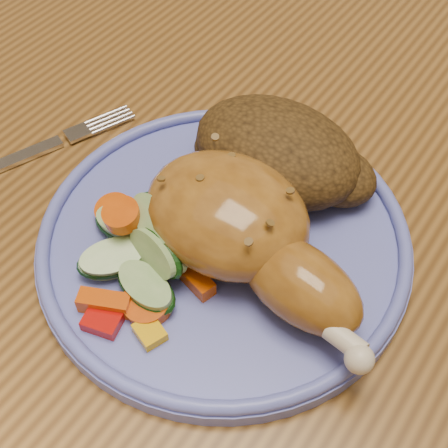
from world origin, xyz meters
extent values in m
cube|color=brown|center=(0.00, 0.00, 0.73)|extent=(0.90, 1.40, 0.04)
cube|color=brown|center=(-0.39, 0.64, 0.35)|extent=(0.06, 0.06, 0.71)
cylinder|color=#4C2D16|center=(-0.18, 0.37, 0.21)|extent=(0.04, 0.04, 0.41)
cylinder|color=#4C2D16|center=(-0.18, 0.73, 0.21)|extent=(0.04, 0.04, 0.41)
cylinder|color=#5961BC|center=(-0.01, -0.09, 0.76)|extent=(0.27, 0.27, 0.01)
torus|color=#5961BC|center=(-0.01, -0.09, 0.77)|extent=(0.27, 0.27, 0.01)
ellipsoid|color=#9C6320|center=(-0.01, -0.09, 0.79)|extent=(0.12, 0.10, 0.06)
ellipsoid|color=#9C6320|center=(0.06, -0.11, 0.79)|extent=(0.10, 0.06, 0.05)
sphere|color=beige|center=(0.11, -0.13, 0.79)|extent=(0.02, 0.02, 0.02)
ellipsoid|color=#442D11|center=(-0.02, -0.02, 0.79)|extent=(0.13, 0.10, 0.06)
ellipsoid|color=#442D11|center=(0.03, -0.01, 0.78)|extent=(0.07, 0.05, 0.04)
ellipsoid|color=#442D11|center=(-0.06, -0.03, 0.77)|extent=(0.06, 0.05, 0.03)
cube|color=#A50A05|center=(-0.04, -0.20, 0.77)|extent=(0.03, 0.02, 0.01)
cube|color=#E5A507|center=(-0.01, -0.18, 0.77)|extent=(0.02, 0.02, 0.01)
cube|color=#D64C07|center=(-0.04, -0.19, 0.77)|extent=(0.04, 0.03, 0.01)
cylinder|color=#D64C07|center=(-0.09, -0.12, 0.77)|extent=(0.03, 0.03, 0.02)
cylinder|color=#D64C07|center=(-0.07, -0.14, 0.79)|extent=(0.03, 0.03, 0.02)
cube|color=#D64C07|center=(-0.01, -0.14, 0.77)|extent=(0.03, 0.02, 0.01)
cylinder|color=#D64C07|center=(-0.02, -0.17, 0.77)|extent=(0.03, 0.03, 0.02)
cylinder|color=#A0BE7B|center=(-0.03, -0.14, 0.78)|extent=(0.05, 0.04, 0.05)
cylinder|color=#A0BE7B|center=(-0.03, -0.16, 0.77)|extent=(0.05, 0.05, 0.02)
cylinder|color=#A0BE7B|center=(-0.06, -0.16, 0.77)|extent=(0.06, 0.06, 0.03)
cylinder|color=#A0BE7B|center=(-0.04, -0.13, 0.79)|extent=(0.06, 0.06, 0.04)
cylinder|color=#A0BE7B|center=(-0.07, -0.13, 0.77)|extent=(0.05, 0.05, 0.02)
cube|color=silver|center=(-0.18, -0.07, 0.75)|extent=(0.04, 0.06, 0.00)
camera|label=1|loc=(0.14, -0.32, 1.12)|focal=50.00mm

